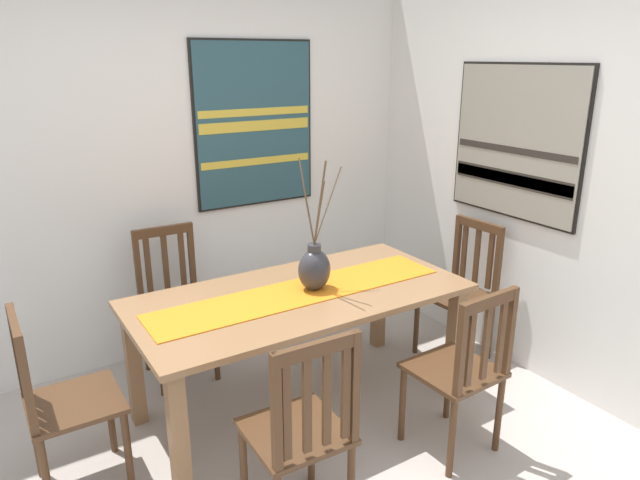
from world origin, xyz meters
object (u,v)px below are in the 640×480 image
at_px(centerpiece_vase, 314,268).
at_px(chair_3, 60,400).
at_px(chair_2, 302,430).
at_px(painting_on_back_wall, 255,125).
at_px(dining_table, 300,309).
at_px(painting_on_side_wall, 516,143).
at_px(chair_0, 462,369).
at_px(chair_4, 174,302).
at_px(chair_1, 461,289).

xyz_separation_m(centerpiece_vase, chair_3, (-1.40, 0.02, -0.39)).
relative_size(chair_2, chair_3, 1.04).
xyz_separation_m(chair_3, painting_on_back_wall, (1.60, 1.12, 1.07)).
height_order(centerpiece_vase, painting_on_back_wall, painting_on_back_wall).
relative_size(dining_table, painting_on_side_wall, 1.93).
bearing_deg(painting_on_side_wall, painting_on_back_wall, 133.37).
height_order(chair_0, chair_4, chair_4).
xyz_separation_m(chair_2, chair_4, (-0.02, 1.61, -0.01)).
bearing_deg(painting_on_back_wall, dining_table, -104.57).
bearing_deg(chair_2, chair_0, 0.81).
relative_size(chair_1, chair_3, 1.01).
height_order(dining_table, chair_4, chair_4).
xyz_separation_m(dining_table, centerpiece_vase, (0.09, -0.01, 0.24)).
bearing_deg(chair_0, dining_table, 122.43).
bearing_deg(chair_4, centerpiece_vase, -54.67).
bearing_deg(chair_0, chair_3, 156.16).
distance_m(chair_2, painting_on_side_wall, 2.31).
xyz_separation_m(dining_table, chair_1, (1.28, -0.03, -0.15)).
relative_size(chair_0, chair_2, 0.96).
bearing_deg(painting_on_back_wall, centerpiece_vase, -100.09).
relative_size(chair_2, painting_on_back_wall, 0.86).
bearing_deg(chair_2, painting_on_side_wall, 17.83).
relative_size(chair_0, painting_on_side_wall, 0.97).
bearing_deg(chair_4, chair_2, -89.20).
height_order(dining_table, chair_3, chair_3).
relative_size(chair_2, painting_on_side_wall, 1.00).
xyz_separation_m(dining_table, chair_2, (-0.46, -0.81, -0.14)).
distance_m(chair_4, painting_on_side_wall, 2.45).
distance_m(chair_3, chair_4, 1.14).
xyz_separation_m(painting_on_back_wall, painting_on_side_wall, (1.22, -1.30, -0.06)).
relative_size(chair_2, chair_4, 1.01).
bearing_deg(painting_on_side_wall, chair_2, -162.17).
xyz_separation_m(dining_table, chair_0, (0.50, -0.79, -0.15)).
distance_m(chair_2, chair_4, 1.61).
xyz_separation_m(chair_1, painting_on_back_wall, (-0.99, 1.15, 1.08)).
bearing_deg(painting_on_side_wall, chair_3, 176.43).
height_order(chair_3, chair_4, chair_4).
height_order(chair_2, chair_3, chair_2).
distance_m(chair_0, painting_on_side_wall, 1.56).
bearing_deg(dining_table, chair_1, -1.13).
xyz_separation_m(chair_2, painting_on_side_wall, (1.98, 0.64, 1.00)).
height_order(centerpiece_vase, chair_2, centerpiece_vase).
distance_m(chair_0, chair_2, 0.97).
bearing_deg(painting_on_back_wall, chair_1, -49.37).
bearing_deg(chair_4, painting_on_side_wall, -25.94).
distance_m(chair_0, chair_1, 1.09).
relative_size(dining_table, chair_0, 1.99).
bearing_deg(centerpiece_vase, chair_2, -124.89).
bearing_deg(chair_1, chair_2, -155.93).
bearing_deg(dining_table, chair_3, 179.67).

